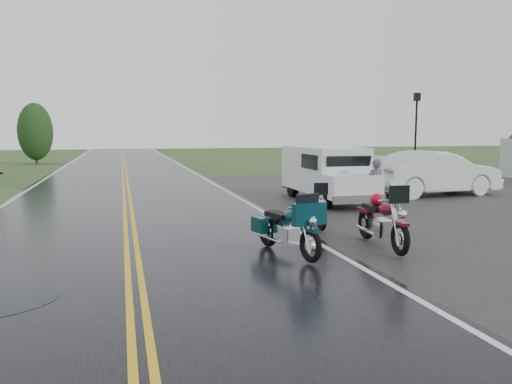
# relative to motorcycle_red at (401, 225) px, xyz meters

# --- Properties ---
(ground) EXTENTS (120.00, 120.00, 0.00)m
(ground) POSITION_rel_motorcycle_red_xyz_m (-4.82, 0.81, -0.65)
(ground) COLOR #2D471E
(ground) RESTS_ON ground
(road) EXTENTS (8.00, 100.00, 0.04)m
(road) POSITION_rel_motorcycle_red_xyz_m (-4.82, 10.81, -0.63)
(road) COLOR black
(road) RESTS_ON ground
(parking_pad) EXTENTS (14.00, 24.00, 0.03)m
(parking_pad) POSITION_rel_motorcycle_red_xyz_m (6.18, 5.81, -0.63)
(parking_pad) COLOR black
(parking_pad) RESTS_ON ground
(motorcycle_red) EXTENTS (0.98, 2.26, 1.30)m
(motorcycle_red) POSITION_rel_motorcycle_red_xyz_m (0.00, 0.00, 0.00)
(motorcycle_red) COLOR #520918
(motorcycle_red) RESTS_ON ground
(motorcycle_teal) EXTENTS (1.22, 2.20, 1.23)m
(motorcycle_teal) POSITION_rel_motorcycle_red_xyz_m (-1.79, -0.01, -0.04)
(motorcycle_teal) COLOR #042C33
(motorcycle_teal) RESTS_ON ground
(motorcycle_silver) EXTENTS (0.84, 1.93, 1.11)m
(motorcycle_silver) POSITION_rel_motorcycle_red_xyz_m (-0.50, 2.59, -0.09)
(motorcycle_silver) COLOR #95989C
(motorcycle_silver) RESTS_ON ground
(van_white) EXTENTS (1.86, 4.83, 1.89)m
(van_white) POSITION_rel_motorcycle_red_xyz_m (1.00, 5.87, 0.30)
(van_white) COLOR white
(van_white) RESTS_ON ground
(person_at_van) EXTENTS (0.58, 0.40, 1.52)m
(person_at_van) POSITION_rel_motorcycle_red_xyz_m (2.37, 5.35, 0.11)
(person_at_van) COLOR #4B4B50
(person_at_van) RESTS_ON ground
(sedan_white) EXTENTS (5.06, 2.12, 1.62)m
(sedan_white) POSITION_rel_motorcycle_red_xyz_m (6.13, 7.86, 0.16)
(sedan_white) COLOR silver
(sedan_white) RESTS_ON ground
(lamp_post_far_right) EXTENTS (0.38, 0.38, 4.44)m
(lamp_post_far_right) POSITION_rel_motorcycle_red_xyz_m (10.27, 15.58, 1.57)
(lamp_post_far_right) COLOR black
(lamp_post_far_right) RESTS_ON ground
(tree_left_far) EXTENTS (2.45, 2.45, 3.77)m
(tree_left_far) POSITION_rel_motorcycle_red_xyz_m (-10.93, 31.17, 1.23)
(tree_left_far) COLOR #1E3D19
(tree_left_far) RESTS_ON ground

